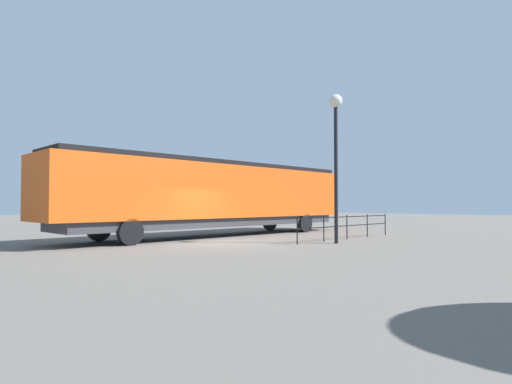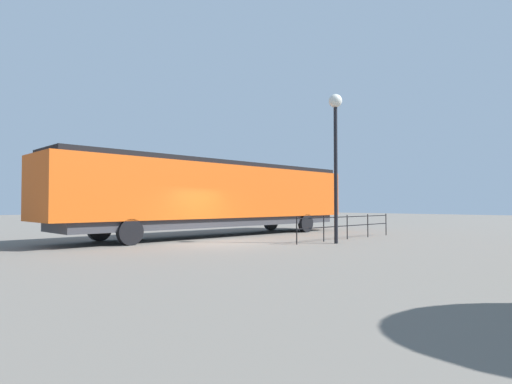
# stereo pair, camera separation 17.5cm
# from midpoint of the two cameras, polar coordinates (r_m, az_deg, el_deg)

# --- Properties ---
(ground_plane) EXTENTS (120.00, 120.00, 0.00)m
(ground_plane) POSITION_cam_midpoint_polar(r_m,az_deg,el_deg) (18.59, -4.55, -6.88)
(ground_plane) COLOR #666059
(locomotive) EXTENTS (3.18, 18.00, 3.93)m
(locomotive) POSITION_cam_midpoint_polar(r_m,az_deg,el_deg) (22.95, -3.97, -0.33)
(locomotive) COLOR #D15114
(locomotive) RESTS_ON ground_plane
(lamp_post) EXTENTS (0.58, 0.58, 6.49)m
(lamp_post) POSITION_cam_midpoint_polar(r_m,az_deg,el_deg) (18.82, 10.97, 7.89)
(lamp_post) COLOR black
(lamp_post) RESTS_ON ground_plane
(platform_fence) EXTENTS (0.05, 7.66, 1.18)m
(platform_fence) POSITION_cam_midpoint_polar(r_m,az_deg,el_deg) (20.94, 12.46, -4.18)
(platform_fence) COLOR black
(platform_fence) RESTS_ON ground_plane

